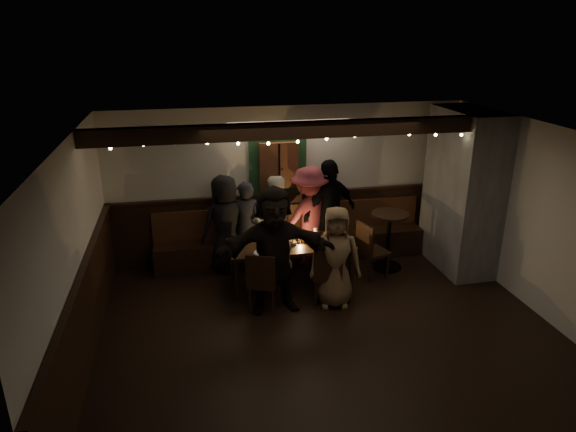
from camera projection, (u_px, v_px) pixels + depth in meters
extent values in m
cube|color=black|center=(328.00, 330.00, 6.81)|extent=(6.00, 5.00, 0.01)
cube|color=black|center=(334.00, 136.00, 5.91)|extent=(6.00, 5.00, 0.01)
cube|color=silver|center=(289.00, 183.00, 8.66)|extent=(6.00, 0.01, 2.60)
cube|color=silver|center=(74.00, 261.00, 5.79)|extent=(0.01, 5.00, 2.60)
cube|color=silver|center=(544.00, 222.00, 6.93)|extent=(0.01, 5.00, 2.60)
cube|color=black|center=(289.00, 225.00, 8.89)|extent=(6.00, 0.05, 1.10)
cube|color=black|center=(86.00, 318.00, 6.05)|extent=(0.05, 5.00, 1.10)
cube|color=#5F5F5F|center=(463.00, 191.00, 8.24)|extent=(0.70, 1.40, 2.60)
cube|color=black|center=(292.00, 248.00, 8.78)|extent=(4.60, 0.45, 0.45)
cube|color=#4E2B19|center=(290.00, 218.00, 8.78)|extent=(4.60, 0.06, 0.50)
cube|color=#1A4022|center=(278.00, 165.00, 8.44)|extent=(0.95, 0.04, 1.00)
cube|color=#4E2B19|center=(279.00, 165.00, 8.39)|extent=(0.64, 0.12, 0.76)
cube|color=black|center=(312.00, 129.00, 6.86)|extent=(6.00, 0.16, 0.22)
sphere|color=#FFE599|center=(110.00, 148.00, 6.39)|extent=(0.04, 0.04, 0.04)
sphere|color=#FFE599|center=(143.00, 145.00, 6.46)|extent=(0.04, 0.04, 0.04)
sphere|color=#FFE599|center=(176.00, 143.00, 6.54)|extent=(0.04, 0.04, 0.04)
sphere|color=#FFE599|center=(207.00, 143.00, 6.62)|extent=(0.04, 0.04, 0.04)
sphere|color=#FFE599|center=(238.00, 144.00, 6.71)|extent=(0.04, 0.04, 0.04)
sphere|color=#FFE599|center=(268.00, 143.00, 6.79)|extent=(0.04, 0.04, 0.04)
sphere|color=#FFE599|center=(298.00, 142.00, 6.86)|extent=(0.04, 0.04, 0.04)
sphere|color=#FFE599|center=(327.00, 139.00, 6.93)|extent=(0.04, 0.04, 0.04)
sphere|color=#FFE599|center=(355.00, 136.00, 7.00)|extent=(0.04, 0.04, 0.04)
sphere|color=#FFE599|center=(382.00, 134.00, 7.07)|extent=(0.04, 0.04, 0.04)
sphere|color=#FFE599|center=(409.00, 134.00, 7.15)|extent=(0.04, 0.04, 0.04)
sphere|color=#FFE599|center=(436.00, 135.00, 7.24)|extent=(0.04, 0.04, 0.04)
sphere|color=#FFE599|center=(461.00, 135.00, 7.32)|extent=(0.04, 0.04, 0.04)
sphere|color=#FFE599|center=(487.00, 133.00, 7.40)|extent=(0.04, 0.04, 0.04)
cube|color=black|center=(291.00, 245.00, 7.83)|extent=(1.90, 0.81, 0.05)
cylinder|color=black|center=(237.00, 280.00, 7.48)|extent=(0.06, 0.06, 0.62)
cylinder|color=black|center=(232.00, 261.00, 8.09)|extent=(0.06, 0.06, 0.62)
cylinder|color=black|center=(351.00, 269.00, 7.81)|extent=(0.06, 0.06, 0.62)
cylinder|color=black|center=(338.00, 252.00, 8.42)|extent=(0.06, 0.06, 0.62)
cylinder|color=#BF7226|center=(248.00, 240.00, 7.80)|extent=(0.06, 0.06, 0.13)
cylinder|color=#BF7226|center=(265.00, 247.00, 7.55)|extent=(0.06, 0.06, 0.13)
cylinder|color=silver|center=(286.00, 237.00, 7.90)|extent=(0.06, 0.06, 0.13)
cylinder|color=#BF7226|center=(305.00, 239.00, 7.81)|extent=(0.06, 0.06, 0.13)
cylinder|color=silver|center=(316.00, 232.00, 8.10)|extent=(0.06, 0.06, 0.13)
cylinder|color=#BF7226|center=(340.00, 239.00, 7.81)|extent=(0.06, 0.06, 0.13)
cylinder|color=white|center=(262.00, 253.00, 7.48)|extent=(0.23, 0.23, 0.01)
cube|color=#B2B2B7|center=(291.00, 243.00, 7.77)|extent=(0.14, 0.09, 0.05)
cylinder|color=#990C0C|center=(290.00, 240.00, 7.75)|extent=(0.03, 0.03, 0.14)
cylinder|color=gold|center=(293.00, 240.00, 7.76)|extent=(0.03, 0.03, 0.14)
cylinder|color=silver|center=(300.00, 239.00, 7.88)|extent=(0.05, 0.05, 0.07)
sphere|color=#FFB24C|center=(300.00, 236.00, 7.86)|extent=(0.03, 0.03, 0.03)
cube|color=black|center=(264.00, 282.00, 7.18)|extent=(0.54, 0.54, 0.04)
cube|color=black|center=(260.00, 272.00, 6.92)|extent=(0.39, 0.20, 0.47)
cylinder|color=black|center=(278.00, 292.00, 7.38)|extent=(0.04, 0.04, 0.40)
cylinder|color=black|center=(273.00, 303.00, 7.07)|extent=(0.04, 0.04, 0.40)
cylinder|color=black|center=(256.00, 289.00, 7.44)|extent=(0.04, 0.04, 0.40)
cylinder|color=black|center=(250.00, 301.00, 7.14)|extent=(0.04, 0.04, 0.40)
cube|color=black|center=(327.00, 275.00, 7.40)|extent=(0.50, 0.50, 0.04)
cube|color=black|center=(328.00, 264.00, 7.14)|extent=(0.41, 0.13, 0.47)
cylinder|color=black|center=(337.00, 283.00, 7.63)|extent=(0.04, 0.04, 0.40)
cylinder|color=black|center=(339.00, 294.00, 7.31)|extent=(0.04, 0.04, 0.40)
cylinder|color=black|center=(315.00, 283.00, 7.64)|extent=(0.04, 0.04, 0.40)
cylinder|color=black|center=(316.00, 294.00, 7.32)|extent=(0.04, 0.04, 0.40)
cube|color=black|center=(373.00, 252.00, 8.13)|extent=(0.52, 0.52, 0.04)
cube|color=black|center=(365.00, 239.00, 7.96)|extent=(0.16, 0.41, 0.48)
cylinder|color=black|center=(388.00, 266.00, 8.15)|extent=(0.04, 0.04, 0.41)
cylinder|color=black|center=(371.00, 271.00, 8.00)|extent=(0.04, 0.04, 0.41)
cylinder|color=black|center=(374.00, 258.00, 8.43)|extent=(0.04, 0.04, 0.41)
cylinder|color=black|center=(358.00, 263.00, 8.28)|extent=(0.04, 0.04, 0.41)
cylinder|color=black|center=(386.00, 266.00, 8.58)|extent=(0.49, 0.49, 0.03)
cylinder|color=black|center=(388.00, 241.00, 8.42)|extent=(0.07, 0.07, 0.94)
cylinder|color=black|center=(390.00, 214.00, 8.26)|extent=(0.60, 0.60, 0.04)
imported|color=black|center=(225.00, 224.00, 8.25)|extent=(0.91, 0.74, 1.61)
imported|color=black|center=(246.00, 225.00, 8.35)|extent=(0.56, 0.38, 1.49)
imported|color=beige|center=(274.00, 221.00, 8.42)|extent=(0.89, 0.77, 1.55)
imported|color=maroon|center=(309.00, 217.00, 8.42)|extent=(1.25, 0.97, 1.70)
imported|color=black|center=(330.00, 212.00, 8.48)|extent=(1.14, 0.83, 1.79)
imported|color=black|center=(274.00, 250.00, 7.03)|extent=(1.68, 0.54, 1.82)
imported|color=olive|center=(335.00, 257.00, 7.20)|extent=(0.79, 0.59, 1.49)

